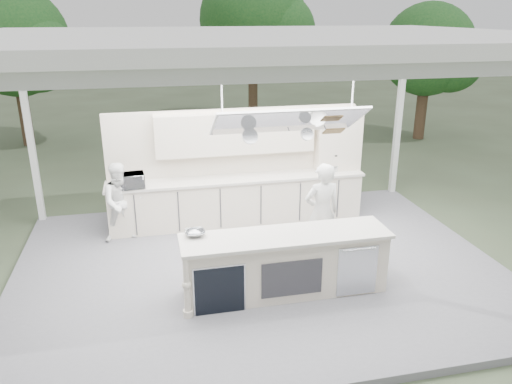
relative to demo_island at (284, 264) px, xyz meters
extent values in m
plane|color=#49583C|center=(-0.18, 0.91, -0.60)|extent=(90.00, 90.00, 0.00)
cube|color=slate|center=(-0.18, 0.91, -0.54)|extent=(8.00, 6.00, 0.12)
cube|color=white|center=(3.72, 3.81, 1.25)|extent=(0.12, 0.12, 3.70)
cube|color=white|center=(-4.08, 3.81, 1.25)|extent=(0.12, 0.12, 3.70)
cube|color=white|center=(-0.18, 0.91, 3.18)|extent=(8.20, 6.20, 0.16)
cube|color=white|center=(-0.18, -1.99, 3.02)|extent=(8.00, 0.12, 0.16)
cube|color=white|center=(-0.18, 3.81, 3.02)|extent=(8.00, 0.12, 0.16)
cube|color=white|center=(3.72, 0.91, 3.02)|extent=(0.12, 6.00, 0.16)
cube|color=white|center=(0.02, 0.01, 2.15)|extent=(2.00, 0.71, 0.43)
cube|color=white|center=(0.02, 0.01, 2.15)|extent=(2.06, 0.76, 0.46)
cylinder|color=white|center=(-0.88, 0.01, 2.63)|extent=(0.02, 0.02, 0.95)
cylinder|color=white|center=(0.92, 0.01, 2.63)|extent=(0.02, 0.02, 0.95)
cylinder|color=silver|center=(-0.48, 0.16, 1.93)|extent=(0.22, 0.14, 0.21)
cylinder|color=silver|center=(0.32, 0.11, 1.93)|extent=(0.18, 0.12, 0.18)
cube|color=olive|center=(0.72, 0.13, 1.95)|extent=(0.28, 0.18, 0.12)
cube|color=beige|center=(0.02, 0.01, -0.03)|extent=(3.00, 0.70, 0.90)
cube|color=beige|center=(0.02, 0.01, 0.45)|extent=(3.10, 0.78, 0.05)
cylinder|color=beige|center=(-1.48, -0.34, -0.02)|extent=(0.11, 0.11, 0.92)
cube|color=black|center=(-1.03, -0.34, -0.12)|extent=(0.70, 0.04, 0.72)
cube|color=silver|center=(-1.03, -0.35, -0.12)|extent=(0.74, 0.03, 0.72)
cube|color=#313035|center=(0.02, -0.35, -0.06)|extent=(0.90, 0.02, 0.55)
cube|color=silver|center=(1.02, -0.35, -0.06)|extent=(0.62, 0.02, 0.78)
cube|color=beige|center=(-0.18, 2.81, -0.03)|extent=(5.00, 0.65, 0.90)
cube|color=beige|center=(-0.18, 2.81, 0.45)|extent=(5.08, 0.72, 0.05)
cube|color=beige|center=(-0.18, 3.11, 0.65)|extent=(5.00, 0.10, 2.25)
cube|color=beige|center=(-0.18, 2.98, 1.32)|extent=(3.10, 0.38, 0.80)
cube|color=beige|center=(1.92, 2.93, 1.07)|extent=(0.90, 0.45, 1.30)
cube|color=olive|center=(1.92, 2.93, 1.07)|extent=(0.84, 0.40, 0.03)
cylinder|color=silver|center=(1.82, 2.79, 0.53)|extent=(0.20, 0.20, 0.12)
cylinder|color=black|center=(1.82, 2.79, 0.69)|extent=(0.17, 0.17, 0.20)
cylinder|color=black|center=(2.17, 2.79, 0.52)|extent=(0.16, 0.16, 0.10)
cone|color=black|center=(2.17, 2.79, 0.69)|extent=(0.14, 0.14, 0.24)
cylinder|color=brown|center=(-5.68, 10.91, 0.45)|extent=(0.36, 0.36, 2.10)
sphere|color=#306224|center=(-5.68, 10.91, 2.69)|extent=(3.40, 3.40, 3.40)
sphere|color=#306224|center=(-5.00, 10.40, 2.35)|extent=(2.38, 2.38, 2.38)
cylinder|color=brown|center=(2.32, 12.91, 0.63)|extent=(0.36, 0.36, 2.45)
sphere|color=#306224|center=(2.32, 12.91, 3.25)|extent=(4.00, 4.00, 4.00)
sphere|color=#306224|center=(3.12, 12.31, 2.85)|extent=(2.80, 2.80, 2.80)
cylinder|color=brown|center=(7.32, 8.91, 0.37)|extent=(0.36, 0.36, 1.92)
sphere|color=#306224|center=(7.32, 8.91, 2.38)|extent=(3.00, 3.00, 3.00)
sphere|color=#306224|center=(7.92, 8.46, 2.08)|extent=(2.10, 2.10, 2.10)
imported|color=silver|center=(0.90, 0.91, 0.38)|extent=(0.65, 0.45, 1.72)
imported|color=white|center=(-2.40, 2.46, 0.26)|extent=(0.82, 0.70, 1.48)
imported|color=#B0B2B7|center=(-2.22, 2.61, 0.61)|extent=(0.53, 0.38, 0.28)
imported|color=#ACAFB3|center=(-1.28, 0.26, 0.51)|extent=(0.32, 0.32, 0.07)
imported|color=#B0B3B7|center=(-1.28, 0.26, 0.51)|extent=(0.32, 0.32, 0.08)
camera|label=1|loc=(-1.85, -6.37, 3.54)|focal=35.00mm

